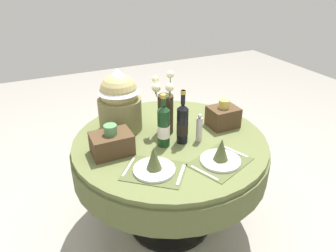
% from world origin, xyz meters
% --- Properties ---
extents(ground, '(8.00, 8.00, 0.00)m').
position_xyz_m(ground, '(0.00, 0.00, 0.00)').
color(ground, '#9E998E').
extents(dining_table, '(1.32, 1.32, 0.75)m').
position_xyz_m(dining_table, '(0.00, 0.00, 0.61)').
color(dining_table, '#5B6638').
rests_on(dining_table, ground).
extents(place_setting_left, '(0.43, 0.42, 0.16)m').
position_xyz_m(place_setting_left, '(-0.24, -0.30, 0.79)').
color(place_setting_left, '#4E562F').
rests_on(place_setting_left, dining_table).
extents(place_setting_right, '(0.41, 0.37, 0.16)m').
position_xyz_m(place_setting_right, '(0.15, -0.38, 0.79)').
color(place_setting_right, '#4E562F').
rests_on(place_setting_right, dining_table).
extents(flower_vase, '(0.14, 0.20, 0.45)m').
position_xyz_m(flower_vase, '(0.01, 0.09, 0.92)').
color(flower_vase, '#332819').
rests_on(flower_vase, dining_table).
extents(wine_bottle_left, '(0.08, 0.08, 0.35)m').
position_xyz_m(wine_bottle_left, '(-0.07, -0.06, 0.89)').
color(wine_bottle_left, '#143819').
rests_on(wine_bottle_left, dining_table).
extents(wine_bottle_centre, '(0.08, 0.08, 0.36)m').
position_xyz_m(wine_bottle_centre, '(0.05, -0.07, 0.88)').
color(wine_bottle_centre, black).
rests_on(wine_bottle_centre, dining_table).
extents(pepper_mill, '(0.04, 0.04, 0.20)m').
position_xyz_m(pepper_mill, '(0.16, -0.11, 0.84)').
color(pepper_mill, '#B7B2AD').
rests_on(pepper_mill, dining_table).
extents(gift_tub_back_left, '(0.30, 0.30, 0.45)m').
position_xyz_m(gift_tub_back_left, '(-0.25, 0.27, 0.98)').
color(gift_tub_back_left, olive).
rests_on(gift_tub_back_left, dining_table).
extents(woven_basket_side_left, '(0.25, 0.18, 0.19)m').
position_xyz_m(woven_basket_side_left, '(-0.40, -0.01, 0.82)').
color(woven_basket_side_left, '#47331E').
rests_on(woven_basket_side_left, dining_table).
extents(woven_basket_side_right, '(0.20, 0.17, 0.20)m').
position_xyz_m(woven_basket_side_right, '(0.42, 0.01, 0.83)').
color(woven_basket_side_right, '#47331E').
rests_on(woven_basket_side_right, dining_table).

